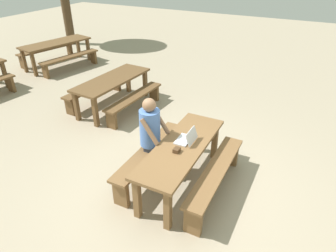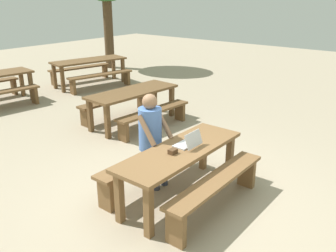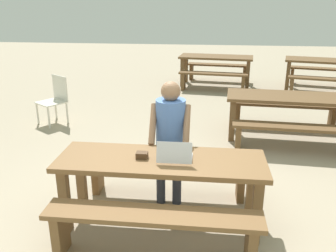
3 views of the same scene
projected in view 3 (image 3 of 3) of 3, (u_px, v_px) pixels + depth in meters
The scene contains 17 objects.
ground_plane at pixel (161, 222), 3.74m from camera, with size 30.00×30.00×0.00m, color tan.
picnic_table_front at pixel (161, 169), 3.53m from camera, with size 2.03×0.67×0.72m.
bench_near at pixel (153, 225), 3.09m from camera, with size 1.88×0.30×0.48m.
bench_far at pixel (167, 167), 4.14m from camera, with size 1.88×0.30×0.48m.
laptop at pixel (175, 155), 3.44m from camera, with size 0.34×0.28×0.21m.
small_pouch at pixel (142, 155), 3.49m from camera, with size 0.11×0.08×0.06m.
person_seated at pixel (170, 132), 3.96m from camera, with size 0.44×0.42×1.36m.
plastic_chair at pixel (55, 99), 6.59m from camera, with size 0.61×0.61×0.86m.
picnic_table_mid at pixel (216, 61), 9.32m from camera, with size 1.94×0.96×0.78m.
bench_mid_south at pixel (213, 78), 8.85m from camera, with size 1.70×0.49×0.46m.
bench_mid_north at pixel (218, 68), 10.00m from camera, with size 1.70×0.49×0.46m.
picnic_table_rear at pixel (332, 65), 8.74m from camera, with size 2.30×1.20×0.78m.
bench_rear_south at pixel (333, 83), 8.25m from camera, with size 1.99×0.71×0.46m.
bench_rear_north at pixel (328, 72), 9.44m from camera, with size 1.99×0.71×0.46m.
picnic_table_distant at pixel (292, 102), 5.76m from camera, with size 2.08×0.88×0.72m.
bench_distant_south at pixel (295, 132), 5.29m from camera, with size 1.85×0.42×0.43m.
bench_distant_north at pixel (285, 109), 6.42m from camera, with size 1.85×0.42×0.43m.
Camera 3 is at (0.42, -3.15, 2.20)m, focal length 38.43 mm.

